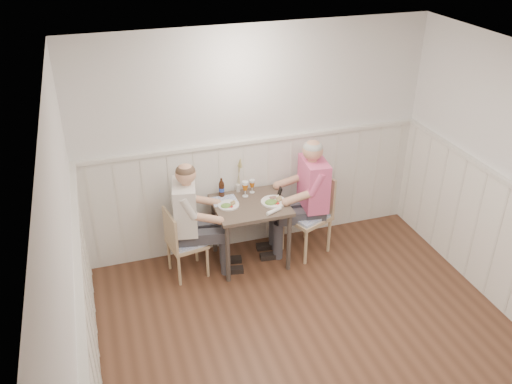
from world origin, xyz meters
TOP-DOWN VIEW (x-y plane):
  - ground_plane at (0.00, 0.00)m, footprint 4.50×4.50m
  - room_shell at (0.00, 0.00)m, footprint 4.04×4.54m
  - wainscot at (0.00, 0.69)m, footprint 4.00×4.49m
  - dining_table at (-0.19, 1.84)m, footprint 0.80×0.70m
  - chair_right at (0.54, 1.85)m, footprint 0.59×0.59m
  - chair_left at (-0.97, 1.81)m, footprint 0.44×0.44m
  - man_in_pink at (0.51, 1.85)m, footprint 0.69×0.48m
  - diner_cream at (-0.87, 1.84)m, footprint 0.68×0.48m
  - plate_man at (0.05, 1.78)m, footprint 0.28×0.28m
  - plate_diner at (-0.44, 1.86)m, footprint 0.23×0.23m
  - beer_glass_a at (-0.10, 2.08)m, footprint 0.06×0.06m
  - beer_glass_b at (-0.20, 2.02)m, footprint 0.07×0.07m
  - beer_bottle at (-0.45, 2.10)m, footprint 0.06×0.06m
  - rolled_napkin at (-0.01, 1.58)m, footprint 0.19×0.11m
  - grass_vase at (-0.24, 2.15)m, footprint 0.05×0.05m
  - gingham_mat at (-0.45, 1.99)m, footprint 0.28×0.22m

SIDE VIEW (x-z plane):
  - ground_plane at x=0.00m, z-range 0.00..0.00m
  - chair_left at x=-0.97m, z-range 0.03..0.85m
  - chair_right at x=0.54m, z-range 0.04..0.99m
  - diner_cream at x=-0.87m, z-range -0.11..1.24m
  - man_in_pink at x=0.51m, z-range -0.12..1.31m
  - dining_table at x=-0.19m, z-range 0.26..1.01m
  - wainscot at x=0.00m, z-range 0.02..1.36m
  - gingham_mat at x=-0.45m, z-range 0.75..0.76m
  - plate_diner at x=-0.44m, z-range 0.74..0.80m
  - rolled_napkin at x=-0.01m, z-range 0.75..0.79m
  - plate_man at x=0.05m, z-range 0.74..0.81m
  - beer_bottle at x=-0.45m, z-range 0.74..0.96m
  - beer_glass_a at x=-0.10m, z-range 0.78..0.94m
  - beer_glass_b at x=-0.20m, z-range 0.78..0.97m
  - grass_vase at x=-0.24m, z-range 0.73..1.16m
  - room_shell at x=0.00m, z-range 0.22..2.82m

